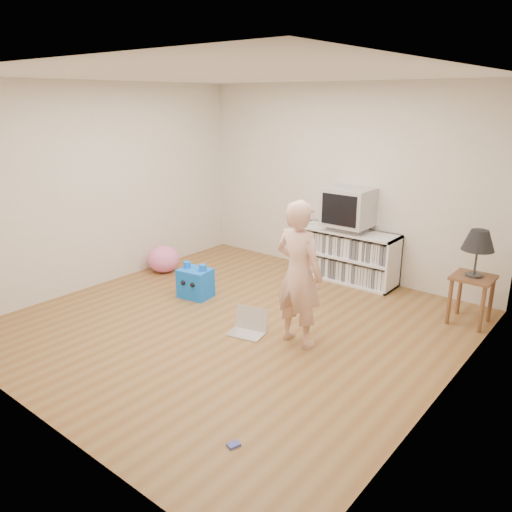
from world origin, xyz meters
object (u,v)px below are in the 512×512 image
at_px(media_unit, 347,255).
at_px(plush_pink, 164,259).
at_px(table_lamp, 479,241).
at_px(person, 299,274).
at_px(plush_blue, 195,283).
at_px(side_table, 472,288).
at_px(crt_tv, 349,207).
at_px(dvd_deck, 348,228).
at_px(laptop, 249,326).

bearing_deg(media_unit, plush_pink, -147.97).
bearing_deg(table_lamp, person, -127.58).
bearing_deg(plush_blue, plush_pink, 150.81).
relative_size(side_table, person, 0.37).
relative_size(crt_tv, table_lamp, 1.17).
relative_size(crt_tv, plush_pink, 1.35).
xyz_separation_m(dvd_deck, plush_pink, (-2.19, -1.35, -0.55)).
xyz_separation_m(media_unit, plush_pink, (-2.19, -1.37, -0.16)).
distance_m(table_lamp, person, 2.00).
bearing_deg(media_unit, side_table, -12.41).
distance_m(media_unit, side_table, 1.80).
relative_size(dvd_deck, crt_tv, 0.75).
bearing_deg(side_table, media_unit, 167.59).
xyz_separation_m(person, plush_pink, (-2.72, 0.60, -0.55)).
bearing_deg(plush_blue, table_lamp, 16.31).
height_order(media_unit, side_table, media_unit).
height_order(side_table, plush_pink, side_table).
height_order(side_table, table_lamp, table_lamp).
distance_m(side_table, plush_blue, 3.22).
bearing_deg(person, dvd_deck, -70.44).
relative_size(media_unit, person, 0.94).
bearing_deg(plush_pink, media_unit, 32.03).
xyz_separation_m(dvd_deck, person, (0.54, -1.95, 0.01)).
height_order(crt_tv, plush_pink, crt_tv).
height_order(person, laptop, person).
bearing_deg(laptop, plush_pink, 148.56).
distance_m(media_unit, laptop, 2.12).
height_order(crt_tv, person, person).
bearing_deg(crt_tv, table_lamp, -11.82).
xyz_separation_m(table_lamp, laptop, (-1.75, -1.72, -0.87)).
bearing_deg(crt_tv, side_table, -11.82).
bearing_deg(media_unit, table_lamp, -12.41).
distance_m(table_lamp, laptop, 2.60).
bearing_deg(table_lamp, laptop, -135.52).
bearing_deg(side_table, plush_blue, -154.80).
relative_size(laptop, plush_pink, 0.96).
relative_size(media_unit, table_lamp, 2.72).
height_order(dvd_deck, plush_pink, dvd_deck).
bearing_deg(dvd_deck, side_table, -11.92).
height_order(dvd_deck, table_lamp, table_lamp).
height_order(media_unit, plush_blue, media_unit).
relative_size(side_table, laptop, 1.28).
height_order(media_unit, crt_tv, crt_tv).
height_order(dvd_deck, person, person).
relative_size(media_unit, dvd_deck, 3.11).
height_order(person, plush_pink, person).
bearing_deg(plush_pink, crt_tv, 31.67).
bearing_deg(plush_blue, media_unit, 47.80).
xyz_separation_m(dvd_deck, plush_blue, (-1.15, -1.74, -0.55)).
height_order(plush_blue, plush_pink, plush_blue).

